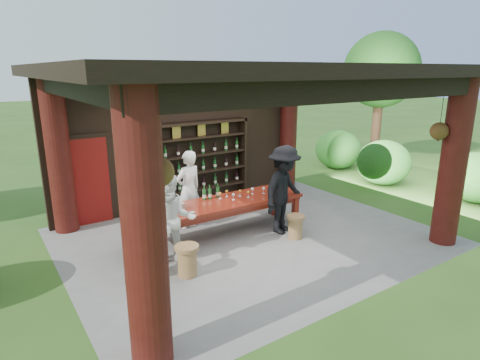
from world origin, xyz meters
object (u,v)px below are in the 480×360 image
host (189,189)px  guest_man (284,190)px  stool_near_right (295,226)px  stool_far_left (147,262)px  tasting_table (218,207)px  guest_woman (172,221)px  napkin_basket (177,207)px  stool_near_left (187,260)px  wine_shelf (203,163)px

host → guest_man: 2.09m
stool_near_right → stool_far_left: 3.21m
tasting_table → guest_man: bearing=-24.7°
host → guest_woman: host is taller
guest_woman → guest_man: size_ratio=0.90×
stool_far_left → guest_woman: (0.56, 0.14, 0.57)m
napkin_basket → tasting_table: bearing=-1.8°
stool_near_left → tasting_table: bearing=41.4°
wine_shelf → stool_near_left: 3.91m
stool_far_left → guest_man: 3.28m
stool_far_left → host: host is taller
stool_near_right → guest_woman: 2.72m
tasting_table → napkin_basket: size_ratio=14.64×
wine_shelf → host: size_ratio=1.42×
stool_near_right → wine_shelf: bearing=99.4°
stool_near_left → guest_man: bearing=12.6°
stool_far_left → napkin_basket: (1.01, 0.91, 0.53)m
stool_far_left → guest_woman: size_ratio=0.32×
wine_shelf → tasting_table: (-0.77, -2.04, -0.45)m
wine_shelf → guest_man: bearing=-79.2°
stool_near_right → host: size_ratio=0.29×
stool_near_right → guest_man: bearing=90.3°
wine_shelf → guest_woman: bearing=-127.7°
stool_near_left → guest_man: (2.59, 0.58, 0.66)m
host → stool_far_left: bearing=34.4°
tasting_table → stool_near_right: 1.66m
stool_near_right → guest_woman: bearing=174.5°
tasting_table → wine_shelf: bearing=69.3°
guest_man → tasting_table: bearing=136.0°
stool_far_left → napkin_basket: napkin_basket is taller
host → napkin_basket: host is taller
stool_far_left → host: 2.44m
wine_shelf → guest_woman: size_ratio=1.43×
host → guest_man: bearing=126.6°
stool_near_left → stool_far_left: (-0.61, 0.29, 0.00)m
guest_man → guest_woman: bearing=163.9°
host → napkin_basket: size_ratio=6.68×
stool_far_left → wine_shelf: bearing=47.2°
stool_near_right → tasting_table: bearing=142.1°
host → napkin_basket: 1.02m
host → stool_near_right: bearing=119.4°
tasting_table → stool_near_right: (1.27, -0.99, -0.37)m
guest_woman → host: bearing=73.2°
wine_shelf → stool_near_right: size_ratio=4.95×
host → guest_woman: bearing=43.5°
stool_near_right → guest_man: (-0.00, 0.40, 0.69)m
stool_near_left → guest_woman: guest_woman is taller
guest_man → napkin_basket: guest_man is taller
wine_shelf → guest_woman: (-2.14, -2.78, -0.23)m
stool_near_left → guest_woman: (-0.05, 0.43, 0.57)m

